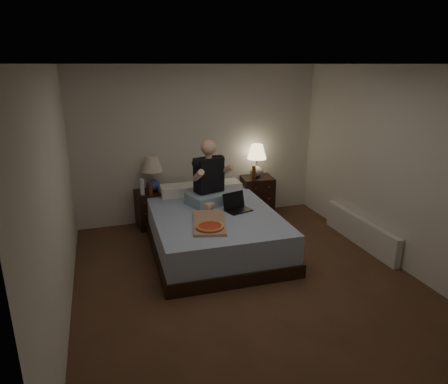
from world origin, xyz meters
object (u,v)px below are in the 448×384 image
object	(u,v)px
nightstand_right	(257,196)
pizza_box	(210,228)
water_bottle	(142,187)
bed	(214,230)
beer_bottle_right	(254,173)
soda_can	(160,189)
lamp_left	(152,174)
beer_bottle_left	(150,188)
laptop	(239,203)
radiator	(360,231)
nightstand_left	(151,209)
lamp_right	(257,161)
person	(211,172)

from	to	relation	value
nightstand_right	pizza_box	distance (m)	2.15
nightstand_right	water_bottle	distance (m)	1.98
bed	nightstand_right	xyz separation A→B (m)	(1.08, 1.07, 0.06)
bed	beer_bottle_right	bearing A→B (deg)	45.63
soda_can	pizza_box	distance (m)	1.63
lamp_left	beer_bottle_right	bearing A→B (deg)	-4.41
beer_bottle_left	laptop	xyz separation A→B (m)	(1.08, -0.96, -0.04)
soda_can	water_bottle	bearing A→B (deg)	-172.47
laptop	radiator	world-z (taller)	laptop
nightstand_left	beer_bottle_right	world-z (taller)	beer_bottle_right
beer_bottle_left	laptop	size ratio (longest dim) A/B	0.68
lamp_right	beer_bottle_right	world-z (taller)	lamp_right
lamp_right	beer_bottle_right	bearing A→B (deg)	-127.80
laptop	nightstand_right	bearing A→B (deg)	40.72
nightstand_right	laptop	distance (m)	1.41
beer_bottle_left	radiator	bearing A→B (deg)	-26.43
nightstand_left	lamp_left	distance (m)	0.58
nightstand_left	radiator	xyz separation A→B (m)	(2.78, -1.58, -0.10)
lamp_right	water_bottle	xyz separation A→B (m)	(-1.93, -0.14, -0.24)
beer_bottle_left	pizza_box	size ratio (longest dim) A/B	0.30
bed	pizza_box	bearing A→B (deg)	-109.07
soda_can	beer_bottle_right	distance (m)	1.56
nightstand_right	water_bottle	world-z (taller)	water_bottle
lamp_left	beer_bottle_right	size ratio (longest dim) A/B	2.43
laptop	pizza_box	size ratio (longest dim) A/B	0.45
nightstand_left	lamp_right	bearing A→B (deg)	-6.47
person	beer_bottle_left	bearing A→B (deg)	129.41
soda_can	lamp_right	bearing A→B (deg)	3.54
nightstand_left	person	size ratio (longest dim) A/B	0.64
nightstand_right	soda_can	world-z (taller)	soda_can
water_bottle	laptop	xyz separation A→B (m)	(1.20, -1.01, -0.05)
lamp_left	water_bottle	world-z (taller)	lamp_left
beer_bottle_left	radiator	size ratio (longest dim) A/B	0.14
beer_bottle_left	beer_bottle_right	xyz separation A→B (m)	(1.71, 0.06, 0.08)
lamp_right	laptop	distance (m)	1.39
nightstand_right	water_bottle	bearing A→B (deg)	-170.51
pizza_box	nightstand_left	bearing A→B (deg)	120.36
beer_bottle_right	nightstand_left	bearing A→B (deg)	175.72
water_bottle	laptop	distance (m)	1.57
bed	lamp_right	distance (m)	1.66
lamp_left	laptop	world-z (taller)	lamp_left
nightstand_right	soda_can	xyz separation A→B (m)	(-1.67, -0.10, 0.31)
nightstand_left	lamp_left	bearing A→B (deg)	-6.47
nightstand_left	laptop	distance (m)	1.61
lamp_left	lamp_right	size ratio (longest dim) A/B	1.00
bed	soda_can	world-z (taller)	soda_can
bed	nightstand_left	distance (m)	1.30
laptop	water_bottle	bearing A→B (deg)	123.67
lamp_right	beer_bottle_left	world-z (taller)	lamp_right
bed	radiator	bearing A→B (deg)	-12.53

